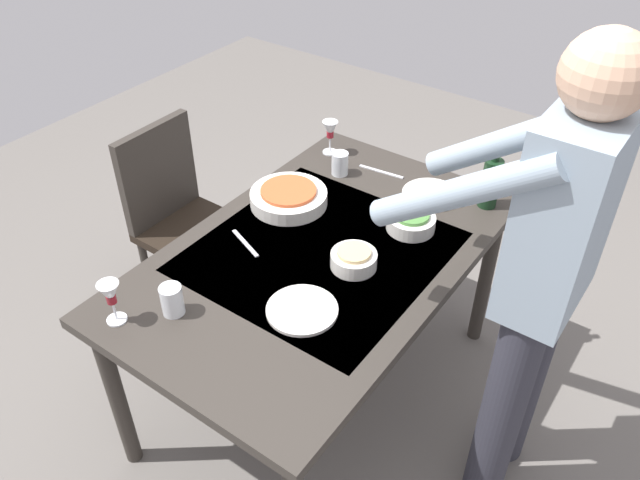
{
  "coord_description": "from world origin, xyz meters",
  "views": [
    {
      "loc": [
        1.42,
        1.02,
        2.18
      ],
      "look_at": [
        0.0,
        0.0,
        0.81
      ],
      "focal_mm": 35.75,
      "sensor_mm": 36.0,
      "label": 1
    }
  ],
  "objects_px": {
    "water_cup_near_right": "(172,300)",
    "chair_near": "(179,211)",
    "person_server": "(541,273)",
    "dinner_plate_near": "(302,310)",
    "side_bowl_bread": "(353,259)",
    "dining_table": "(320,268)",
    "wine_bottle": "(491,181)",
    "dinner_plate_far": "(431,194)",
    "water_cup_near_left": "(340,163)",
    "wine_glass_left": "(330,131)",
    "wine_glass_right": "(110,296)",
    "serving_bowl_pasta": "(289,197)",
    "side_bowl_salad": "(411,221)"
  },
  "relations": [
    {
      "from": "wine_bottle",
      "to": "dinner_plate_near",
      "type": "xyz_separation_m",
      "value": [
        0.89,
        -0.23,
        -0.1
      ]
    },
    {
      "from": "chair_near",
      "to": "side_bowl_salad",
      "type": "xyz_separation_m",
      "value": [
        -0.21,
        1.04,
        0.27
      ]
    },
    {
      "from": "side_bowl_bread",
      "to": "wine_glass_right",
      "type": "bearing_deg",
      "value": -35.26
    },
    {
      "from": "wine_glass_left",
      "to": "dinner_plate_near",
      "type": "bearing_deg",
      "value": 29.89
    },
    {
      "from": "serving_bowl_pasta",
      "to": "person_server",
      "type": "bearing_deg",
      "value": 85.66
    },
    {
      "from": "chair_near",
      "to": "wine_glass_right",
      "type": "bearing_deg",
      "value": 35.7
    },
    {
      "from": "side_bowl_bread",
      "to": "dinner_plate_near",
      "type": "distance_m",
      "value": 0.28
    },
    {
      "from": "serving_bowl_pasta",
      "to": "dinner_plate_far",
      "type": "bearing_deg",
      "value": 131.44
    },
    {
      "from": "side_bowl_salad",
      "to": "dinner_plate_near",
      "type": "xyz_separation_m",
      "value": [
        0.58,
        -0.06,
        -0.03
      ]
    },
    {
      "from": "dinner_plate_far",
      "to": "water_cup_near_left",
      "type": "bearing_deg",
      "value": -79.21
    },
    {
      "from": "person_server",
      "to": "wine_bottle",
      "type": "relative_size",
      "value": 5.71
    },
    {
      "from": "dining_table",
      "to": "chair_near",
      "type": "distance_m",
      "value": 0.87
    },
    {
      "from": "serving_bowl_pasta",
      "to": "side_bowl_bread",
      "type": "bearing_deg",
      "value": 67.58
    },
    {
      "from": "wine_glass_left",
      "to": "water_cup_near_right",
      "type": "bearing_deg",
      "value": 8.8
    },
    {
      "from": "water_cup_near_left",
      "to": "dinner_plate_near",
      "type": "relative_size",
      "value": 0.42
    },
    {
      "from": "side_bowl_salad",
      "to": "person_server",
      "type": "bearing_deg",
      "value": 68.37
    },
    {
      "from": "person_server",
      "to": "dining_table",
      "type": "bearing_deg",
      "value": -82.79
    },
    {
      "from": "dining_table",
      "to": "dinner_plate_far",
      "type": "distance_m",
      "value": 0.57
    },
    {
      "from": "wine_bottle",
      "to": "dining_table",
      "type": "bearing_deg",
      "value": -30.57
    },
    {
      "from": "side_bowl_salad",
      "to": "dinner_plate_near",
      "type": "bearing_deg",
      "value": -6.18
    },
    {
      "from": "wine_bottle",
      "to": "serving_bowl_pasta",
      "type": "xyz_separation_m",
      "value": [
        0.44,
        -0.63,
        -0.08
      ]
    },
    {
      "from": "side_bowl_bread",
      "to": "dinner_plate_far",
      "type": "xyz_separation_m",
      "value": [
        -0.54,
        0.01,
        -0.03
      ]
    },
    {
      "from": "wine_bottle",
      "to": "side_bowl_salad",
      "type": "relative_size",
      "value": 1.64
    },
    {
      "from": "water_cup_near_right",
      "to": "side_bowl_bread",
      "type": "bearing_deg",
      "value": 146.75
    },
    {
      "from": "chair_near",
      "to": "side_bowl_salad",
      "type": "height_order",
      "value": "chair_near"
    },
    {
      "from": "wine_glass_left",
      "to": "wine_glass_right",
      "type": "xyz_separation_m",
      "value": [
        1.23,
        0.05,
        0.0
      ]
    },
    {
      "from": "wine_bottle",
      "to": "wine_glass_left",
      "type": "relative_size",
      "value": 1.96
    },
    {
      "from": "dinner_plate_near",
      "to": "dinner_plate_far",
      "type": "distance_m",
      "value": 0.82
    },
    {
      "from": "chair_near",
      "to": "wine_bottle",
      "type": "relative_size",
      "value": 3.07
    },
    {
      "from": "person_server",
      "to": "water_cup_near_left",
      "type": "distance_m",
      "value": 1.04
    },
    {
      "from": "dinner_plate_near",
      "to": "wine_glass_left",
      "type": "bearing_deg",
      "value": -150.11
    },
    {
      "from": "side_bowl_bread",
      "to": "dinner_plate_near",
      "type": "height_order",
      "value": "side_bowl_bread"
    },
    {
      "from": "water_cup_near_right",
      "to": "chair_near",
      "type": "bearing_deg",
      "value": -133.26
    },
    {
      "from": "wine_bottle",
      "to": "dinner_plate_far",
      "type": "relative_size",
      "value": 1.29
    },
    {
      "from": "dinner_plate_near",
      "to": "dinner_plate_far",
      "type": "bearing_deg",
      "value": 178.39
    },
    {
      "from": "chair_near",
      "to": "water_cup_near_left",
      "type": "distance_m",
      "value": 0.77
    },
    {
      "from": "water_cup_near_right",
      "to": "dinner_plate_far",
      "type": "distance_m",
      "value": 1.12
    },
    {
      "from": "wine_bottle",
      "to": "dinner_plate_far",
      "type": "height_order",
      "value": "wine_bottle"
    },
    {
      "from": "person_server",
      "to": "wine_glass_right",
      "type": "xyz_separation_m",
      "value": [
        0.74,
        -1.04,
        -0.1
      ]
    },
    {
      "from": "dining_table",
      "to": "serving_bowl_pasta",
      "type": "height_order",
      "value": "serving_bowl_pasta"
    },
    {
      "from": "wine_glass_right",
      "to": "water_cup_near_left",
      "type": "xyz_separation_m",
      "value": [
        -1.12,
        0.08,
        -0.06
      ]
    },
    {
      "from": "dining_table",
      "to": "dinner_plate_near",
      "type": "relative_size",
      "value": 6.52
    },
    {
      "from": "chair_near",
      "to": "wine_glass_left",
      "type": "height_order",
      "value": "chair_near"
    },
    {
      "from": "person_server",
      "to": "dinner_plate_near",
      "type": "relative_size",
      "value": 7.34
    },
    {
      "from": "person_server",
      "to": "side_bowl_bread",
      "type": "bearing_deg",
      "value": -80.87
    },
    {
      "from": "dining_table",
      "to": "water_cup_near_right",
      "type": "bearing_deg",
      "value": -20.75
    },
    {
      "from": "wine_glass_left",
      "to": "dining_table",
      "type": "bearing_deg",
      "value": 32.04
    },
    {
      "from": "serving_bowl_pasta",
      "to": "dinner_plate_near",
      "type": "height_order",
      "value": "serving_bowl_pasta"
    },
    {
      "from": "dining_table",
      "to": "water_cup_near_right",
      "type": "height_order",
      "value": "water_cup_near_right"
    },
    {
      "from": "side_bowl_bread",
      "to": "person_server",
      "type": "bearing_deg",
      "value": 99.13
    }
  ]
}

